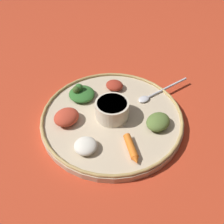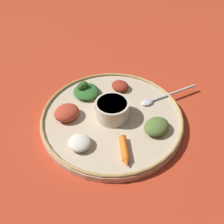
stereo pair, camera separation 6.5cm
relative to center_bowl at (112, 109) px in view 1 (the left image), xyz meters
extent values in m
plane|color=#B7381E|center=(0.00, 0.00, -0.04)|extent=(2.40, 2.40, 0.00)
cylinder|color=#C6B293|center=(0.00, 0.00, -0.03)|extent=(0.37, 0.37, 0.02)
torus|color=tan|center=(0.00, 0.00, -0.02)|extent=(0.37, 0.37, 0.01)
cylinder|color=beige|center=(0.00, 0.00, 0.00)|extent=(0.09, 0.09, 0.05)
cylinder|color=#99471E|center=(0.00, 0.00, 0.02)|extent=(0.08, 0.08, 0.01)
ellipsoid|color=silver|center=(-0.06, -0.09, -0.02)|extent=(0.04, 0.04, 0.01)
cylinder|color=silver|center=(-0.11, -0.16, -0.02)|extent=(0.09, 0.13, 0.01)
ellipsoid|color=#2D6628|center=(0.11, -0.04, -0.01)|extent=(0.10, 0.10, 0.02)
sphere|color=#2D6628|center=(0.11, -0.04, 0.00)|extent=(0.02, 0.02, 0.02)
sphere|color=#385623|center=(0.12, -0.03, 0.00)|extent=(0.02, 0.02, 0.02)
cylinder|color=orange|center=(-0.08, 0.08, -0.02)|extent=(0.05, 0.06, 0.02)
cone|color=orange|center=(-0.10, 0.12, -0.02)|extent=(0.02, 0.02, 0.02)
ellipsoid|color=maroon|center=(0.03, -0.11, -0.01)|extent=(0.05, 0.05, 0.02)
ellipsoid|color=#567033|center=(-0.12, -0.01, -0.01)|extent=(0.07, 0.08, 0.03)
ellipsoid|color=silver|center=(0.02, 0.12, -0.01)|extent=(0.07, 0.07, 0.02)
ellipsoid|color=#B73D28|center=(0.10, 0.06, -0.01)|extent=(0.08, 0.08, 0.03)
camera|label=1|loc=(-0.16, 0.43, 0.44)|focal=40.60mm
camera|label=2|loc=(-0.22, 0.40, 0.44)|focal=40.60mm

